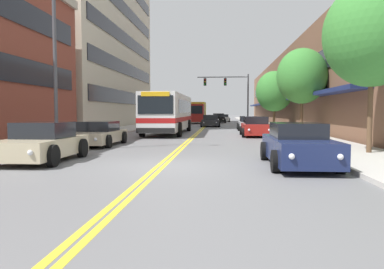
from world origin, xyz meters
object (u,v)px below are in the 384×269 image
object	(u,v)px
car_charcoal_moving_lead	(211,121)
street_tree_right_near	(372,34)
car_navy_parked_right_foreground	(298,146)
street_tree_right_mid	(302,76)
street_tree_right_far	(274,91)
car_black_moving_third	(219,119)
street_lamp_left_near	(61,33)
car_silver_parked_right_mid	(249,124)
traffic_signal_mast	(230,89)
car_white_moving_second	(223,118)
car_red_parked_right_far	(256,127)
box_truck	(197,112)
city_bus	(169,112)
fire_hydrant	(296,133)
car_slate_blue_parked_left_near	(166,121)
car_champagne_parked_left_far	(98,134)
car_beige_parked_left_mid	(42,143)

from	to	relation	value
car_charcoal_moving_lead	street_tree_right_near	size ratio (longest dim) A/B	0.67
car_navy_parked_right_foreground	street_tree_right_mid	xyz separation A→B (m)	(3.10, 14.41, 3.51)
street_tree_right_near	street_tree_right_far	xyz separation A→B (m)	(-0.64, 21.90, -1.01)
car_black_moving_third	street_tree_right_far	xyz separation A→B (m)	(5.52, -19.55, 3.01)
street_lamp_left_near	street_tree_right_near	xyz separation A→B (m)	(12.63, -0.87, -0.43)
car_silver_parked_right_mid	traffic_signal_mast	size ratio (longest dim) A/B	0.64
car_white_moving_second	street_tree_right_near	world-z (taller)	street_tree_right_near
car_red_parked_right_far	street_tree_right_mid	distance (m)	4.70
box_truck	street_lamp_left_near	size ratio (longest dim) A/B	0.80
street_lamp_left_near	car_white_moving_second	bearing A→B (deg)	81.28
traffic_signal_mast	car_silver_parked_right_mid	bearing A→B (deg)	-83.78
city_bus	car_navy_parked_right_foreground	distance (m)	18.46
street_tree_right_mid	fire_hydrant	distance (m)	6.99
car_slate_blue_parked_left_near	car_white_moving_second	world-z (taller)	car_slate_blue_parked_left_near
car_champagne_parked_left_far	street_tree_right_mid	bearing A→B (deg)	33.62
car_beige_parked_left_mid	car_silver_parked_right_mid	distance (m)	23.78
city_bus	car_red_parked_right_far	size ratio (longest dim) A/B	2.51
car_slate_blue_parked_left_near	street_tree_right_far	size ratio (longest dim) A/B	0.81
car_slate_blue_parked_left_near	car_red_parked_right_far	xyz separation A→B (m)	(8.65, -15.97, -0.04)
box_truck	street_tree_right_mid	bearing A→B (deg)	-72.03
car_champagne_parked_left_far	car_charcoal_moving_lead	xyz separation A→B (m)	(5.05, 24.06, 0.04)
car_white_moving_second	street_tree_right_far	xyz separation A→B (m)	(4.78, -25.97, 3.08)
fire_hydrant	car_charcoal_moving_lead	bearing A→B (deg)	103.46
car_black_moving_third	traffic_signal_mast	xyz separation A→B (m)	(1.53, -9.02, 3.91)
fire_hydrant	car_silver_parked_right_mid	bearing A→B (deg)	96.33
car_black_moving_third	fire_hydrant	size ratio (longest dim) A/B	4.98
car_champagne_parked_left_far	car_black_moving_third	bearing A→B (deg)	81.22
car_silver_parked_right_mid	traffic_signal_mast	bearing A→B (deg)	96.22
car_slate_blue_parked_left_near	traffic_signal_mast	size ratio (longest dim) A/B	0.69
car_beige_parked_left_mid	street_tree_right_near	world-z (taller)	street_tree_right_near
car_champagne_parked_left_far	street_tree_right_near	xyz separation A→B (m)	(12.01, -3.63, 4.10)
car_slate_blue_parked_left_near	car_navy_parked_right_foreground	size ratio (longest dim) A/B	0.96
traffic_signal_mast	car_champagne_parked_left_far	bearing A→B (deg)	-104.37
car_white_moving_second	car_slate_blue_parked_left_near	bearing A→B (deg)	-107.76
street_tree_right_near	city_bus	bearing A→B (deg)	124.54
car_navy_parked_right_foreground	box_truck	xyz separation A→B (m)	(-5.99, 42.44, 0.96)
box_truck	street_tree_right_mid	xyz separation A→B (m)	(9.09, -28.03, 2.55)
car_white_moving_second	traffic_signal_mast	world-z (taller)	traffic_signal_mast
city_bus	car_red_parked_right_far	world-z (taller)	city_bus
car_charcoal_moving_lead	street_lamp_left_near	distance (m)	27.77
car_black_moving_third	car_charcoal_moving_lead	bearing A→B (deg)	-93.31
city_bus	car_champagne_parked_left_far	size ratio (longest dim) A/B	2.61
car_navy_parked_right_foreground	city_bus	bearing A→B (deg)	110.76
car_charcoal_moving_lead	street_tree_right_mid	size ratio (longest dim) A/B	0.74
car_beige_parked_left_mid	car_red_parked_right_far	distance (m)	16.34
car_silver_parked_right_mid	car_red_parked_right_far	xyz separation A→B (m)	(-0.11, -8.22, 0.03)
box_truck	car_slate_blue_parked_left_near	bearing A→B (deg)	-102.48
car_charcoal_moving_lead	box_truck	bearing A→B (deg)	101.21
car_silver_parked_right_mid	car_charcoal_moving_lead	bearing A→B (deg)	114.75
car_red_parked_right_far	car_beige_parked_left_mid	bearing A→B (deg)	-121.59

